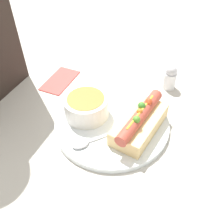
# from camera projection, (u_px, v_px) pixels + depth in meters

# --- Properties ---
(ground_plane) EXTENTS (4.00, 4.00, 0.00)m
(ground_plane) POSITION_uv_depth(u_px,v_px,m) (112.00, 126.00, 0.62)
(ground_plane) COLOR #BCB7AD
(dinner_plate) EXTENTS (0.27, 0.27, 0.01)m
(dinner_plate) POSITION_uv_depth(u_px,v_px,m) (112.00, 124.00, 0.62)
(dinner_plate) COLOR white
(dinner_plate) RESTS_ON ground_plane
(hot_dog) EXTENTS (0.17, 0.10, 0.07)m
(hot_dog) POSITION_uv_depth(u_px,v_px,m) (139.00, 123.00, 0.58)
(hot_dog) COLOR #E5C17F
(hot_dog) RESTS_ON dinner_plate
(soup_bowl) EXTENTS (0.11, 0.11, 0.05)m
(soup_bowl) POSITION_uv_depth(u_px,v_px,m) (86.00, 106.00, 0.61)
(soup_bowl) COLOR silver
(soup_bowl) RESTS_ON dinner_plate
(spoon) EXTENTS (0.14, 0.13, 0.01)m
(spoon) POSITION_uv_depth(u_px,v_px,m) (91.00, 140.00, 0.57)
(spoon) COLOR #B7B7BC
(spoon) RESTS_ON dinner_plate
(napkin) EXTENTS (0.12, 0.07, 0.01)m
(napkin) POSITION_uv_depth(u_px,v_px,m) (60.00, 80.00, 0.75)
(napkin) COLOR #E04C47
(napkin) RESTS_ON ground_plane
(salt_shaker) EXTENTS (0.03, 0.03, 0.07)m
(salt_shaker) POSITION_uv_depth(u_px,v_px,m) (170.00, 77.00, 0.71)
(salt_shaker) COLOR silver
(salt_shaker) RESTS_ON ground_plane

